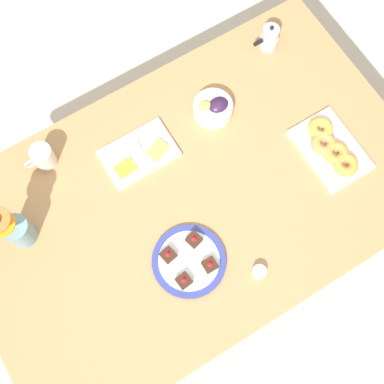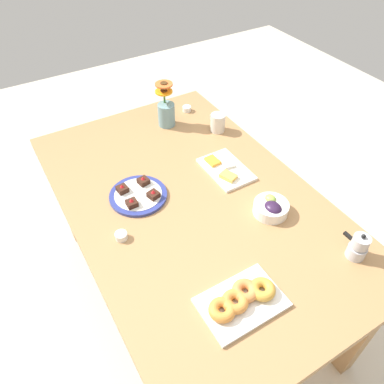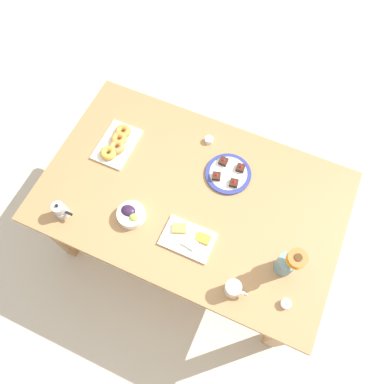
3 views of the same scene
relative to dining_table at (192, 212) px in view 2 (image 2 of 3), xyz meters
name	(u,v)px [view 2 (image 2 of 3)]	position (x,y,z in m)	size (l,w,h in m)	color
ground_plane	(192,291)	(0.00, 0.00, -0.65)	(6.00, 6.00, 0.00)	beige
dining_table	(192,212)	(0.00, 0.00, 0.00)	(1.60, 1.00, 0.74)	#A87A4C
coffee_mug	(218,122)	(0.38, -0.38, 0.13)	(0.11, 0.08, 0.10)	beige
grape_bowl	(271,208)	(-0.24, -0.24, 0.12)	(0.14, 0.14, 0.07)	white
cheese_platter	(225,169)	(0.08, -0.23, 0.10)	(0.26, 0.17, 0.03)	white
croissant_platter	(241,300)	(-0.51, 0.11, 0.11)	(0.19, 0.28, 0.05)	white
jam_cup_honey	(121,236)	(-0.05, 0.35, 0.10)	(0.05, 0.05, 0.03)	white
jam_cup_berry	(187,108)	(0.63, -0.34, 0.10)	(0.05, 0.05, 0.03)	white
dessert_plate	(138,195)	(0.13, 0.19, 0.10)	(0.25, 0.25, 0.05)	navy
flower_vase	(166,111)	(0.56, -0.18, 0.17)	(0.11, 0.09, 0.24)	#6B939E
moka_pot	(358,247)	(-0.57, -0.37, 0.13)	(0.11, 0.07, 0.12)	#B7B7BC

